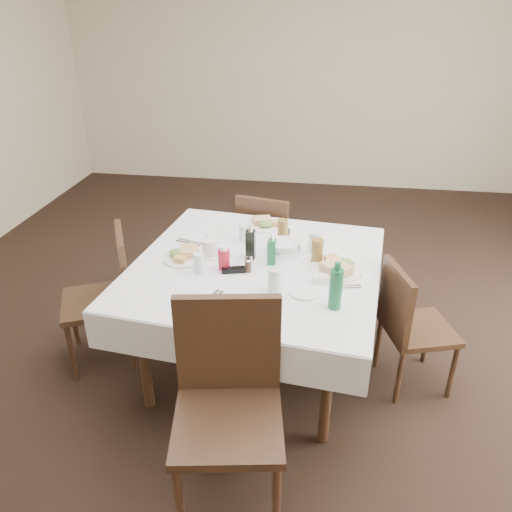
# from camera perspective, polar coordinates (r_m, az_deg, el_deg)

# --- Properties ---
(ground_plane) EXTENTS (7.00, 7.00, 0.00)m
(ground_plane) POSITION_cam_1_polar(r_m,az_deg,el_deg) (3.56, 2.52, -10.27)
(ground_plane) COLOR black
(room_shell) EXTENTS (6.04, 7.04, 2.80)m
(room_shell) POSITION_cam_1_polar(r_m,az_deg,el_deg) (2.86, 3.26, 18.03)
(room_shell) COLOR #C3B490
(room_shell) RESTS_ON ground
(dining_table) EXTENTS (1.60, 1.60, 0.76)m
(dining_table) POSITION_cam_1_polar(r_m,az_deg,el_deg) (3.02, -0.01, -2.11)
(dining_table) COLOR #331B15
(dining_table) RESTS_ON ground
(chair_north) EXTENTS (0.49, 0.49, 0.87)m
(chair_north) POSITION_cam_1_polar(r_m,az_deg,el_deg) (3.91, 1.16, 1.96)
(chair_north) COLOR #331B15
(chair_north) RESTS_ON ground
(chair_south) EXTENTS (0.56, 0.56, 1.02)m
(chair_south) POSITION_cam_1_polar(r_m,az_deg,el_deg) (2.35, -3.19, -15.29)
(chair_south) COLOR #331B15
(chair_south) RESTS_ON ground
(chair_east) EXTENTS (0.49, 0.49, 0.82)m
(chair_east) POSITION_cam_1_polar(r_m,az_deg,el_deg) (3.12, 16.95, -7.09)
(chair_east) COLOR #331B15
(chair_east) RESTS_ON ground
(chair_west) EXTENTS (0.57, 0.57, 0.90)m
(chair_west) POSITION_cam_1_polar(r_m,az_deg,el_deg) (3.33, -16.41, -3.68)
(chair_west) COLOR #331B15
(chair_west) RESTS_ON ground
(meal_north) EXTENTS (0.24, 0.24, 0.05)m
(meal_north) POSITION_cam_1_polar(r_m,az_deg,el_deg) (3.47, 1.08, 3.74)
(meal_north) COLOR white
(meal_north) RESTS_ON dining_table
(meal_south) EXTENTS (0.24, 0.24, 0.05)m
(meal_south) POSITION_cam_1_polar(r_m,az_deg,el_deg) (2.56, -0.51, -5.52)
(meal_south) COLOR white
(meal_south) RESTS_ON dining_table
(meal_east) EXTENTS (0.30, 0.30, 0.07)m
(meal_east) POSITION_cam_1_polar(r_m,az_deg,el_deg) (2.93, 9.29, -1.28)
(meal_east) COLOR white
(meal_east) RESTS_ON dining_table
(meal_west) EXTENTS (0.26, 0.26, 0.06)m
(meal_west) POSITION_cam_1_polar(r_m,az_deg,el_deg) (3.06, -8.22, 0.12)
(meal_west) COLOR white
(meal_west) RESTS_ON dining_table
(side_plate_a) EXTENTS (0.16, 0.16, 0.01)m
(side_plate_a) POSITION_cam_1_polar(r_m,az_deg,el_deg) (3.36, -4.49, 2.57)
(side_plate_a) COLOR white
(side_plate_a) RESTS_ON dining_table
(side_plate_b) EXTENTS (0.16, 0.16, 0.01)m
(side_plate_b) POSITION_cam_1_polar(r_m,az_deg,el_deg) (2.70, 5.55, -4.18)
(side_plate_b) COLOR white
(side_plate_b) RESTS_ON dining_table
(water_n) EXTENTS (0.06, 0.06, 0.11)m
(water_n) POSITION_cam_1_polar(r_m,az_deg,el_deg) (3.24, -1.43, 2.65)
(water_n) COLOR silver
(water_n) RESTS_ON dining_table
(water_s) EXTENTS (0.07, 0.07, 0.14)m
(water_s) POSITION_cam_1_polar(r_m,az_deg,el_deg) (2.67, 2.15, -2.79)
(water_s) COLOR silver
(water_s) RESTS_ON dining_table
(water_e) EXTENTS (0.07, 0.07, 0.14)m
(water_e) POSITION_cam_1_polar(r_m,az_deg,el_deg) (3.11, 6.70, 1.56)
(water_e) COLOR silver
(water_e) RESTS_ON dining_table
(water_w) EXTENTS (0.06, 0.06, 0.12)m
(water_w) POSITION_cam_1_polar(r_m,az_deg,el_deg) (2.88, -6.50, -0.79)
(water_w) COLOR silver
(water_w) RESTS_ON dining_table
(iced_tea_a) EXTENTS (0.07, 0.07, 0.14)m
(iced_tea_a) POSITION_cam_1_polar(r_m,az_deg,el_deg) (3.25, 3.06, 3.01)
(iced_tea_a) COLOR brown
(iced_tea_a) RESTS_ON dining_table
(iced_tea_b) EXTENTS (0.07, 0.07, 0.15)m
(iced_tea_b) POSITION_cam_1_polar(r_m,az_deg,el_deg) (2.99, 7.02, 0.59)
(iced_tea_b) COLOR brown
(iced_tea_b) RESTS_ON dining_table
(bread_basket) EXTENTS (0.21, 0.21, 0.07)m
(bread_basket) POSITION_cam_1_polar(r_m,az_deg,el_deg) (3.11, 3.15, 1.01)
(bread_basket) COLOR silver
(bread_basket) RESTS_ON dining_table
(oil_cruet_dark) EXTENTS (0.05, 0.05, 0.23)m
(oil_cruet_dark) POSITION_cam_1_polar(r_m,az_deg,el_deg) (3.00, -0.63, 1.46)
(oil_cruet_dark) COLOR black
(oil_cruet_dark) RESTS_ON dining_table
(oil_cruet_green) EXTENTS (0.05, 0.05, 0.20)m
(oil_cruet_green) POSITION_cam_1_polar(r_m,az_deg,el_deg) (2.94, 1.82, 0.57)
(oil_cruet_green) COLOR #1A6A3D
(oil_cruet_green) RESTS_ON dining_table
(ketchup_bottle) EXTENTS (0.07, 0.07, 0.15)m
(ketchup_bottle) POSITION_cam_1_polar(r_m,az_deg,el_deg) (2.90, -3.68, -0.29)
(ketchup_bottle) COLOR red
(ketchup_bottle) RESTS_ON dining_table
(salt_shaker) EXTENTS (0.03, 0.03, 0.08)m
(salt_shaker) POSITION_cam_1_polar(r_m,az_deg,el_deg) (2.93, -0.75, -0.61)
(salt_shaker) COLOR white
(salt_shaker) RESTS_ON dining_table
(pepper_shaker) EXTENTS (0.04, 0.04, 0.08)m
(pepper_shaker) POSITION_cam_1_polar(r_m,az_deg,el_deg) (2.88, -0.92, -1.06)
(pepper_shaker) COLOR #43281A
(pepper_shaker) RESTS_ON dining_table
(coffee_mug) EXTENTS (0.16, 0.15, 0.11)m
(coffee_mug) POSITION_cam_1_polar(r_m,az_deg,el_deg) (3.06, -5.25, 0.82)
(coffee_mug) COLOR white
(coffee_mug) RESTS_ON dining_table
(sunglasses) EXTENTS (0.14, 0.08, 0.03)m
(sunglasses) POSITION_cam_1_polar(r_m,az_deg,el_deg) (2.89, -2.62, -1.61)
(sunglasses) COLOR black
(sunglasses) RESTS_ON dining_table
(green_bottle) EXTENTS (0.07, 0.07, 0.26)m
(green_bottle) POSITION_cam_1_polar(r_m,az_deg,el_deg) (2.55, 9.11, -3.64)
(green_bottle) COLOR #1A6A3D
(green_bottle) RESTS_ON dining_table
(sugar_caddy) EXTENTS (0.10, 0.07, 0.04)m
(sugar_caddy) POSITION_cam_1_polar(r_m,az_deg,el_deg) (2.80, 7.35, -2.60)
(sugar_caddy) COLOR white
(sugar_caddy) RESTS_ON dining_table
(cutlery_n) EXTENTS (0.05, 0.20, 0.01)m
(cutlery_n) POSITION_cam_1_polar(r_m,az_deg,el_deg) (3.34, 3.44, 2.44)
(cutlery_n) COLOR silver
(cutlery_n) RESTS_ON dining_table
(cutlery_s) EXTENTS (0.10, 0.18, 0.01)m
(cutlery_s) POSITION_cam_1_polar(r_m,az_deg,el_deg) (2.65, -5.05, -4.87)
(cutlery_s) COLOR silver
(cutlery_s) RESTS_ON dining_table
(cutlery_e) EXTENTS (0.17, 0.08, 0.01)m
(cutlery_e) POSITION_cam_1_polar(r_m,az_deg,el_deg) (2.78, 10.26, -3.53)
(cutlery_e) COLOR silver
(cutlery_e) RESTS_ON dining_table
(cutlery_w) EXTENTS (0.19, 0.10, 0.01)m
(cutlery_w) POSITION_cam_1_polar(r_m,az_deg,el_deg) (3.26, -7.65, 1.54)
(cutlery_w) COLOR silver
(cutlery_w) RESTS_ON dining_table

